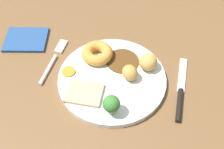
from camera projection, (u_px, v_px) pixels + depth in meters
The scene contains 12 objects.
dining_table at pixel (104, 84), 67.17cm from camera, with size 120.00×84.00×3.60cm, color brown.
dinner_plate at pixel (112, 79), 64.91cm from camera, with size 25.37×25.37×1.40cm, color white.
gravy_pool at pixel (122, 61), 67.31cm from camera, with size 8.00×8.00×0.30cm, color #563819.
meat_slice_main at pixel (84, 93), 61.04cm from camera, with size 7.92×6.17×0.80cm, color tan.
yorkshire_pudding at pixel (97, 53), 67.29cm from camera, with size 7.69×7.69×2.74cm, color #C68938.
roast_potato_left at pixel (130, 73), 62.84cm from camera, with size 3.96×3.46×3.66cm, color #BC8C42.
roast_potato_right at pixel (148, 62), 64.59cm from camera, with size 4.39×4.24×4.09cm, color tan.
carrot_coin_front at pixel (69, 72), 65.13cm from camera, with size 3.16×3.16×0.42cm, color orange.
broccoli_floret at pixel (111, 104), 56.14cm from camera, with size 3.67×3.67×5.04cm.
fork at pixel (54, 60), 69.15cm from camera, with size 2.19×15.30×0.90cm.
knife at pixel (180, 93), 62.65cm from camera, with size 1.72×18.50×1.20cm.
folded_napkin at pixel (26, 40), 73.62cm from camera, with size 11.00×9.00×0.80cm, color navy.
Camera 1 is at (11.12, -38.68, 55.66)cm, focal length 44.20 mm.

